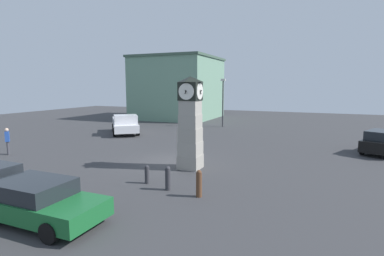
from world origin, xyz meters
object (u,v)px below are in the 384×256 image
at_px(bollard_near_tower, 199,183).
at_px(car_far_lot, 383,142).
at_px(bollard_far_row, 147,174).
at_px(pedestrian_near_bench, 7,139).
at_px(clock_tower, 190,124).
at_px(street_lamp_near_road, 223,99).
at_px(bollard_mid_row, 168,178).
at_px(pickup_truck, 125,124).
at_px(car_by_building, 38,201).

bearing_deg(bollard_near_tower, car_far_lot, 55.10).
height_order(bollard_far_row, pedestrian_near_bench, pedestrian_near_bench).
distance_m(clock_tower, street_lamp_near_road, 17.42).
relative_size(bollard_far_row, pedestrian_near_bench, 0.49).
relative_size(pedestrian_near_bench, street_lamp_near_road, 0.34).
xyz_separation_m(bollard_mid_row, car_far_lot, (9.95, 11.80, 0.26)).
bearing_deg(bollard_far_row, clock_tower, 75.01).
bearing_deg(pickup_truck, bollard_mid_row, -48.29).
distance_m(bollard_near_tower, bollard_mid_row, 1.57).
xyz_separation_m(bollard_near_tower, street_lamp_near_road, (-5.45, 20.87, 2.55)).
height_order(pickup_truck, pedestrian_near_bench, pickup_truck).
relative_size(car_by_building, street_lamp_near_road, 0.84).
xyz_separation_m(bollard_mid_row, street_lamp_near_road, (-3.90, 20.64, 2.58)).
bearing_deg(car_by_building, car_far_lot, 52.38).
height_order(bollard_far_row, street_lamp_near_road, street_lamp_near_road).
bearing_deg(bollard_near_tower, pickup_truck, 134.92).
relative_size(bollard_near_tower, bollard_mid_row, 1.06).
relative_size(bollard_far_row, pickup_truck, 0.16).
bearing_deg(pedestrian_near_bench, street_lamp_near_road, 64.25).
bearing_deg(clock_tower, bollard_far_row, -104.99).
distance_m(clock_tower, pickup_truck, 13.87).
xyz_separation_m(clock_tower, pickup_truck, (-10.58, 8.83, -1.51)).
bearing_deg(clock_tower, pickup_truck, 140.17).
bearing_deg(pickup_truck, car_far_lot, -1.63).
xyz_separation_m(car_far_lot, pickup_truck, (-21.00, 0.60, 0.13)).
relative_size(car_by_building, pedestrian_near_bench, 2.50).
xyz_separation_m(car_far_lot, street_lamp_near_road, (-13.84, 8.84, 2.32)).
xyz_separation_m(pickup_truck, street_lamp_near_road, (7.16, 8.24, 2.19)).
relative_size(bollard_near_tower, car_by_building, 0.26).
distance_m(clock_tower, bollard_mid_row, 4.08).
bearing_deg(street_lamp_near_road, bollard_mid_row, -79.31).
bearing_deg(pedestrian_near_bench, car_by_building, -31.51).
height_order(clock_tower, car_far_lot, clock_tower).
height_order(pickup_truck, street_lamp_near_road, street_lamp_near_road).
relative_size(bollard_near_tower, street_lamp_near_road, 0.21).
relative_size(bollard_near_tower, bollard_far_row, 1.30).
bearing_deg(bollard_mid_row, car_by_building, -120.00).
bearing_deg(car_far_lot, pickup_truck, 178.37).
distance_m(bollard_mid_row, car_by_building, 5.09).
relative_size(clock_tower, car_by_building, 1.13).
distance_m(bollard_mid_row, pedestrian_near_bench, 13.07).
bearing_deg(pedestrian_near_bench, bollard_far_row, -7.51).
relative_size(car_by_building, pickup_truck, 0.81).
relative_size(bollard_far_row, street_lamp_near_road, 0.16).
bearing_deg(car_by_building, bollard_near_tower, 45.56).
bearing_deg(street_lamp_near_road, pedestrian_near_bench, -115.75).
relative_size(clock_tower, car_far_lot, 1.16).
bearing_deg(bollard_mid_row, car_far_lot, 49.88).
xyz_separation_m(bollard_near_tower, car_far_lot, (8.40, 12.04, 0.23)).
height_order(car_by_building, car_far_lot, car_far_lot).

